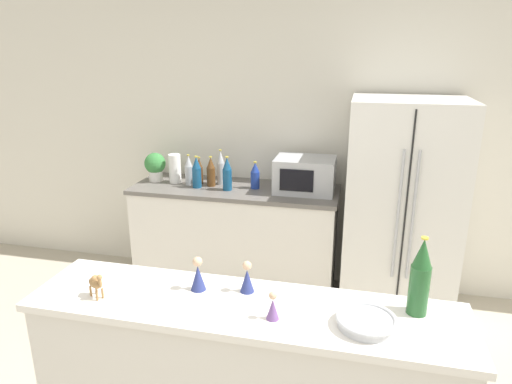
# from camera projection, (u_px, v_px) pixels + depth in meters

# --- Properties ---
(wall_back) EXTENTS (8.00, 0.06, 2.55)m
(wall_back) POSITION_uv_depth(u_px,v_px,m) (300.00, 142.00, 3.95)
(wall_back) COLOR silver
(wall_back) RESTS_ON ground_plane
(back_counter) EXTENTS (1.74, 0.63, 0.93)m
(back_counter) POSITION_uv_depth(u_px,v_px,m) (236.00, 238.00, 3.99)
(back_counter) COLOR silver
(back_counter) RESTS_ON ground_plane
(refrigerator) EXTENTS (0.84, 0.72, 1.71)m
(refrigerator) POSITION_uv_depth(u_px,v_px,m) (401.00, 210.00, 3.52)
(refrigerator) COLOR silver
(refrigerator) RESTS_ON ground_plane
(potted_plant) EXTENTS (0.18, 0.18, 0.25)m
(potted_plant) POSITION_uv_depth(u_px,v_px,m) (155.00, 165.00, 3.99)
(potted_plant) COLOR silver
(potted_plant) RESTS_ON back_counter
(paper_towel_roll) EXTENTS (0.10, 0.10, 0.25)m
(paper_towel_roll) POSITION_uv_depth(u_px,v_px,m) (175.00, 169.00, 3.95)
(paper_towel_roll) COLOR white
(paper_towel_roll) RESTS_ON back_counter
(microwave) EXTENTS (0.48, 0.37, 0.28)m
(microwave) POSITION_uv_depth(u_px,v_px,m) (305.00, 175.00, 3.70)
(microwave) COLOR #B2B5BA
(microwave) RESTS_ON back_counter
(back_bottle_0) EXTENTS (0.08, 0.08, 0.27)m
(back_bottle_0) POSITION_uv_depth(u_px,v_px,m) (197.00, 173.00, 3.81)
(back_bottle_0) COLOR navy
(back_bottle_0) RESTS_ON back_counter
(back_bottle_1) EXTENTS (0.08, 0.08, 0.28)m
(back_bottle_1) POSITION_uv_depth(u_px,v_px,m) (227.00, 174.00, 3.74)
(back_bottle_1) COLOR navy
(back_bottle_1) RESTS_ON back_counter
(back_bottle_2) EXTENTS (0.08, 0.08, 0.23)m
(back_bottle_2) POSITION_uv_depth(u_px,v_px,m) (255.00, 176.00, 3.79)
(back_bottle_2) COLOR navy
(back_bottle_2) RESTS_ON back_counter
(back_bottle_3) EXTENTS (0.06, 0.06, 0.23)m
(back_bottle_3) POSITION_uv_depth(u_px,v_px,m) (199.00, 171.00, 3.92)
(back_bottle_3) COLOR brown
(back_bottle_3) RESTS_ON back_counter
(back_bottle_4) EXTENTS (0.07, 0.07, 0.26)m
(back_bottle_4) POSITION_uv_depth(u_px,v_px,m) (211.00, 172.00, 3.85)
(back_bottle_4) COLOR brown
(back_bottle_4) RESTS_ON back_counter
(back_bottle_5) EXTENTS (0.07, 0.07, 0.26)m
(back_bottle_5) POSITION_uv_depth(u_px,v_px,m) (189.00, 170.00, 3.89)
(back_bottle_5) COLOR #B2B7BC
(back_bottle_5) RESTS_ON back_counter
(back_bottle_6) EXTENTS (0.07, 0.07, 0.30)m
(back_bottle_6) POSITION_uv_depth(u_px,v_px,m) (221.00, 168.00, 3.90)
(back_bottle_6) COLOR #B2B7BC
(back_bottle_6) RESTS_ON back_counter
(wine_bottle) EXTENTS (0.08, 0.08, 0.35)m
(wine_bottle) POSITION_uv_depth(u_px,v_px,m) (420.00, 278.00, 1.87)
(wine_bottle) COLOR #235628
(wine_bottle) RESTS_ON bar_counter
(fruit_bowl) EXTENTS (0.25, 0.25, 0.05)m
(fruit_bowl) POSITION_uv_depth(u_px,v_px,m) (366.00, 321.00, 1.82)
(fruit_bowl) COLOR #B7BABF
(fruit_bowl) RESTS_ON bar_counter
(camel_figurine) EXTENTS (0.10, 0.08, 0.13)m
(camel_figurine) POSITION_uv_depth(u_px,v_px,m) (96.00, 283.00, 2.01)
(camel_figurine) COLOR olive
(camel_figurine) RESTS_ON bar_counter
(wise_man_figurine_blue) EXTENTS (0.07, 0.07, 0.16)m
(wise_man_figurine_blue) POSITION_uv_depth(u_px,v_px,m) (198.00, 276.00, 2.08)
(wise_man_figurine_blue) COLOR navy
(wise_man_figurine_blue) RESTS_ON bar_counter
(wise_man_figurine_crimson) EXTENTS (0.05, 0.05, 0.13)m
(wise_man_figurine_crimson) POSITION_uv_depth(u_px,v_px,m) (273.00, 307.00, 1.86)
(wise_man_figurine_crimson) COLOR #6B4784
(wise_man_figurine_crimson) RESTS_ON bar_counter
(wise_man_figurine_purple) EXTENTS (0.06, 0.06, 0.15)m
(wise_man_figurine_purple) POSITION_uv_depth(u_px,v_px,m) (247.00, 279.00, 2.07)
(wise_man_figurine_purple) COLOR navy
(wise_man_figurine_purple) RESTS_ON bar_counter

